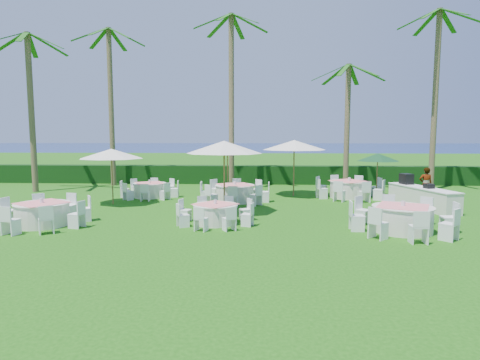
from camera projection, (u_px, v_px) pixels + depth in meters
The scene contains 21 objects.
ground at pixel (224, 222), 14.80m from camera, with size 120.00×120.00×0.00m, color #194F0D.
hedge at pixel (240, 175), 26.65m from camera, with size 34.00×1.00×1.20m, color black.
ocean at pixel (256, 147), 116.06m from camera, with size 260.00×260.00×0.00m, color #081E51.
banquet_table_a at pixel (42, 213), 14.17m from camera, with size 3.26×3.26×0.98m.
banquet_table_b at pixel (215, 213), 14.48m from camera, with size 2.81×2.81×0.87m.
banquet_table_c at pixel (403, 218), 13.26m from camera, with size 3.43×3.43×1.03m.
banquet_table_d at pixel (150, 190), 20.73m from camera, with size 2.98×2.98×0.91m.
banquet_table_e at pixel (235, 193), 19.28m from camera, with size 3.30×3.30×1.00m.
banquet_table_f at pixel (349, 189), 20.59m from camera, with size 3.46×3.46×1.04m.
umbrella_a at pixel (111, 154), 18.36m from camera, with size 2.93×2.93×2.57m.
umbrella_b at pixel (224, 147), 16.18m from camera, with size 3.09×3.09×2.97m.
umbrella_c at pixel (227, 147), 21.62m from camera, with size 3.12×3.12×2.80m.
umbrella_d at pixel (294, 145), 20.87m from camera, with size 3.28×3.28×2.94m.
umbrella_green at pixel (378, 157), 20.40m from camera, with size 2.15×2.15×2.28m.
buffet_table at pixel (422, 197), 17.65m from camera, with size 1.86×4.04×1.41m.
staff_person at pixel (426, 184), 19.32m from camera, with size 0.60×0.40×1.66m, color gray.
palm_a at pixel (111, 100), 25.25m from camera, with size 4.18×4.39×9.85m.
palm_c at pixel (231, 95), 23.74m from camera, with size 4.32×4.32×10.26m.
palm_d at pixel (347, 120), 24.03m from camera, with size 4.41×4.08×7.41m.
palm_e at pixel (435, 93), 22.80m from camera, with size 4.32×4.32×10.25m.
palm_f at pixel (31, 105), 22.28m from camera, with size 4.37×4.24×8.82m.
Camera 1 is at (1.33, -14.50, 3.15)m, focal length 30.00 mm.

